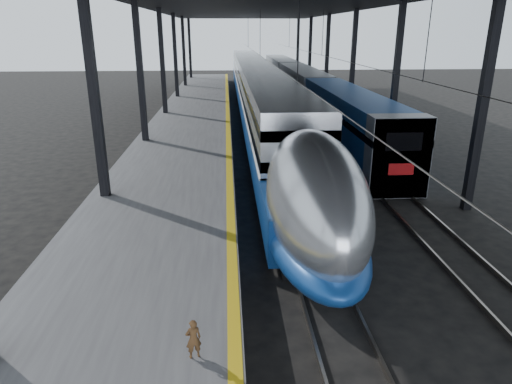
{
  "coord_description": "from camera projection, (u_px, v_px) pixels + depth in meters",
  "views": [
    {
      "loc": [
        -0.76,
        -12.97,
        7.37
      ],
      "look_at": [
        0.21,
        2.14,
        2.0
      ],
      "focal_mm": 32.0,
      "sensor_mm": 36.0,
      "label": 1
    }
  ],
  "objects": [
    {
      "name": "rails",
      "position": [
        298.0,
        135.0,
        33.77
      ],
      "size": [
        6.52,
        80.0,
        0.16
      ],
      "color": "slate",
      "rests_on": "ground"
    },
    {
      "name": "ground",
      "position": [
        254.0,
        273.0,
        14.71
      ],
      "size": [
        160.0,
        160.0,
        0.0
      ],
      "primitive_type": "plane",
      "color": "black",
      "rests_on": "ground"
    },
    {
      "name": "child",
      "position": [
        193.0,
        339.0,
        9.28
      ],
      "size": [
        0.37,
        0.3,
        0.89
      ],
      "primitive_type": "imported",
      "rotation": [
        0.0,
        0.0,
        3.44
      ],
      "color": "#452C17",
      "rests_on": "platform"
    },
    {
      "name": "second_train",
      "position": [
        303.0,
        88.0,
        46.01
      ],
      "size": [
        2.76,
        56.05,
        3.8
      ],
      "color": "#164692",
      "rests_on": "ground"
    },
    {
      "name": "yellow_strip",
      "position": [
        228.0,
        123.0,
        33.14
      ],
      "size": [
        0.3,
        80.0,
        0.01
      ],
      "primitive_type": "cube",
      "color": "gold",
      "rests_on": "platform"
    },
    {
      "name": "tgv_train",
      "position": [
        257.0,
        93.0,
        40.62
      ],
      "size": [
        3.15,
        65.2,
        4.51
      ],
      "color": "#BABDC2",
      "rests_on": "ground"
    },
    {
      "name": "canopy",
      "position": [
        264.0,
        3.0,
        30.59
      ],
      "size": [
        18.0,
        75.0,
        9.47
      ],
      "color": "black",
      "rests_on": "ground"
    },
    {
      "name": "platform",
      "position": [
        190.0,
        131.0,
        33.14
      ],
      "size": [
        6.0,
        80.0,
        1.0
      ],
      "primitive_type": "cube",
      "color": "#4C4C4F",
      "rests_on": "ground"
    }
  ]
}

